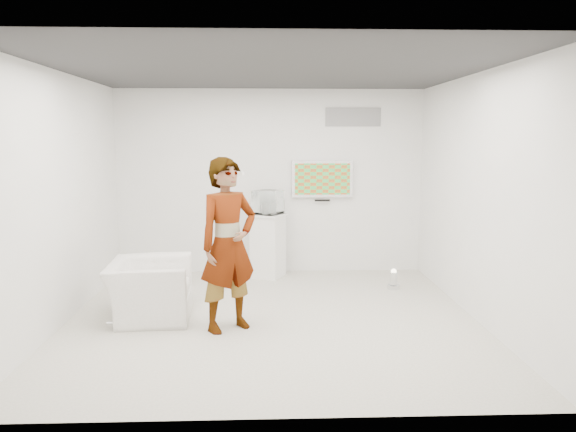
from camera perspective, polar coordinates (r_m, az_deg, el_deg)
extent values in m
cube|color=beige|center=(7.05, -1.61, -10.34)|extent=(5.00, 5.00, 0.01)
cube|color=#2F2F31|center=(6.74, -1.72, 14.57)|extent=(5.00, 5.00, 0.01)
cube|color=white|center=(9.22, -1.81, 3.49)|extent=(5.00, 0.01, 3.00)
cube|color=white|center=(4.26, -1.35, -1.76)|extent=(5.00, 0.01, 3.00)
cube|color=white|center=(7.16, -22.10, 1.62)|extent=(0.01, 5.00, 3.00)
cube|color=white|center=(7.20, 18.65, 1.82)|extent=(0.01, 5.00, 3.00)
cube|color=silver|center=(9.21, 3.50, 3.79)|extent=(1.00, 0.08, 0.60)
cube|color=gray|center=(9.30, 6.64, 9.95)|extent=(0.90, 0.02, 0.30)
imported|color=white|center=(6.48, -6.09, -2.91)|extent=(0.87, 0.81, 2.00)
imported|color=white|center=(7.20, -13.84, -7.26)|extent=(1.04, 1.16, 0.72)
cube|color=white|center=(8.98, -2.04, -3.02)|extent=(0.65, 0.65, 1.02)
cylinder|color=silver|center=(8.48, 10.67, -6.35)|extent=(0.20, 0.20, 0.28)
cube|color=white|center=(8.88, -2.06, 1.41)|extent=(0.53, 0.53, 0.38)
cube|color=white|center=(8.89, -2.06, 0.82)|extent=(0.14, 0.13, 0.19)
cube|color=white|center=(6.63, -5.02, 4.34)|extent=(0.13, 0.11, 0.03)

